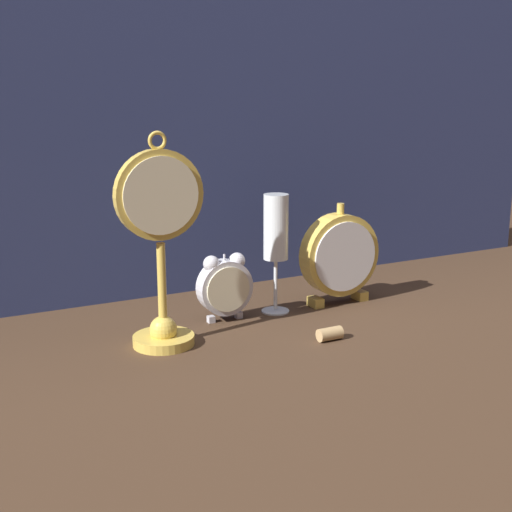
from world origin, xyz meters
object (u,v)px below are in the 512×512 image
object	(u,v)px
champagne_flute	(276,235)
pocket_watch_on_stand	(161,250)
mantel_clock_silver	(340,255)
alarm_clock_twin_bell	(225,284)
wine_cork	(330,334)

from	to	relation	value
champagne_flute	pocket_watch_on_stand	bearing A→B (deg)	-164.64
pocket_watch_on_stand	mantel_clock_silver	size ratio (longest dim) A/B	1.76
mantel_clock_silver	alarm_clock_twin_bell	bearing A→B (deg)	178.18
pocket_watch_on_stand	champagne_flute	xyz separation A→B (m)	(0.24, 0.07, -0.01)
mantel_clock_silver	wine_cork	distance (m)	0.22
alarm_clock_twin_bell	champagne_flute	bearing A→B (deg)	0.71
pocket_watch_on_stand	wine_cork	size ratio (longest dim) A/B	8.18
champagne_flute	wine_cork	world-z (taller)	champagne_flute
alarm_clock_twin_bell	champagne_flute	distance (m)	0.13
alarm_clock_twin_bell	wine_cork	bearing A→B (deg)	-57.39
alarm_clock_twin_bell	pocket_watch_on_stand	bearing A→B (deg)	-154.91
alarm_clock_twin_bell	mantel_clock_silver	distance (m)	0.24
champagne_flute	wine_cork	xyz separation A→B (m)	(0.01, -0.17, -0.14)
pocket_watch_on_stand	mantel_clock_silver	xyz separation A→B (m)	(0.38, 0.06, -0.06)
pocket_watch_on_stand	alarm_clock_twin_bell	xyz separation A→B (m)	(0.14, 0.07, -0.09)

